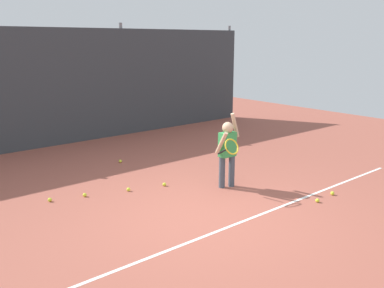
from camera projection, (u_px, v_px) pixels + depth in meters
ground_plane at (201, 215)px, 6.37m from camera, size 20.00×20.00×0.00m
court_line_baseline at (227, 228)px, 5.94m from camera, size 9.00×0.05×0.00m
back_fence_windscreen at (52, 88)px, 10.26m from camera, size 12.58×0.08×2.91m
fence_post_2 at (123, 80)px, 11.55m from camera, size 0.09×0.09×3.06m
fence_post_3 at (228, 73)px, 14.07m from camera, size 0.09×0.09×3.06m
tennis_player at (228, 149)px, 7.41m from camera, size 0.73×0.58×1.35m
tennis_ball_0 at (120, 161)px, 9.09m from camera, size 0.07×0.07×0.07m
tennis_ball_1 at (317, 200)px, 6.87m from camera, size 0.07×0.07×0.07m
tennis_ball_2 at (332, 193)px, 7.19m from camera, size 0.07×0.07×0.07m
tennis_ball_3 at (128, 189)px, 7.37m from camera, size 0.07×0.07×0.07m
tennis_ball_4 at (164, 184)px, 7.63m from camera, size 0.07×0.07×0.07m
tennis_ball_5 at (85, 195)px, 7.11m from camera, size 0.07×0.07×0.07m
tennis_ball_6 at (50, 200)px, 6.90m from camera, size 0.07×0.07×0.07m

